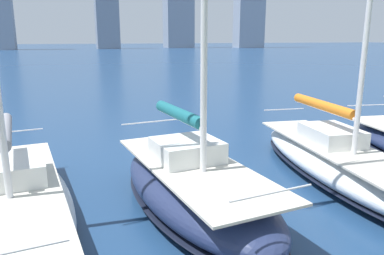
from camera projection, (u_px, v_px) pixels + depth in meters
The scene contains 3 objects.
sailboat_orange at pixel (338, 160), 12.16m from camera, with size 3.66×9.45×11.29m.
sailboat_teal at pixel (193, 184), 9.86m from camera, with size 3.41×7.37×12.96m.
sailboat_grey at pixel (12, 201), 9.26m from camera, with size 3.58×9.05×11.90m.
Camera 1 is at (3.43, 2.27, 4.53)m, focal length 35.00 mm.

